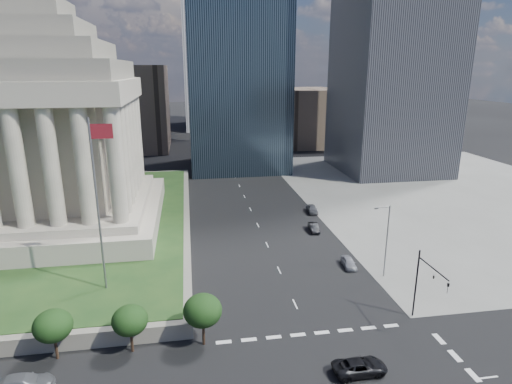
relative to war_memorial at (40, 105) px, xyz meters
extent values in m
plane|color=black|center=(34.00, 52.00, -21.40)|extent=(500.00, 500.00, 0.00)
cube|color=slate|center=(80.00, 12.00, -21.38)|extent=(68.00, 90.00, 0.03)
cylinder|color=slate|center=(12.00, -24.00, -9.50)|extent=(0.24, 0.24, 20.00)
cube|color=maroon|center=(13.20, -24.00, -1.00)|extent=(2.40, 0.05, 1.60)
cube|color=black|center=(36.00, 47.00, 8.60)|extent=(26.00, 26.00, 60.00)
cube|color=brown|center=(66.00, 82.00, -11.40)|extent=(20.00, 30.00, 20.00)
cube|color=brown|center=(4.00, 82.00, -7.40)|extent=(24.00, 30.00, 28.00)
cylinder|color=black|center=(46.50, -32.50, -17.40)|extent=(0.18, 0.18, 8.00)
cylinder|color=black|center=(46.50, -35.25, -14.20)|extent=(0.14, 5.50, 0.14)
cube|color=black|center=(46.50, -38.00, -15.00)|extent=(0.30, 0.30, 1.10)
cylinder|color=slate|center=(47.50, -23.00, -16.40)|extent=(0.16, 0.16, 10.00)
cylinder|color=slate|center=(46.60, -23.00, -11.60)|extent=(1.80, 0.12, 0.12)
cube|color=slate|center=(45.70, -23.00, -11.70)|extent=(0.50, 0.22, 0.14)
imported|color=black|center=(36.87, -40.59, -20.70)|extent=(5.10, 2.47, 1.40)
imported|color=slate|center=(7.33, -38.10, -20.65)|extent=(5.27, 2.34, 1.50)
imported|color=#9EA0A7|center=(43.88, -19.54, -20.73)|extent=(1.90, 4.03, 1.33)
imported|color=black|center=(43.00, -5.45, -20.72)|extent=(1.80, 4.23, 1.36)
imported|color=#4F5055|center=(45.50, 4.08, -20.65)|extent=(2.21, 4.57, 1.51)
camera|label=1|loc=(22.27, -71.65, 5.39)|focal=30.00mm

